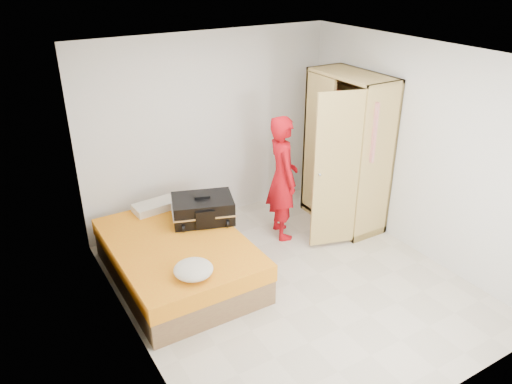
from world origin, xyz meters
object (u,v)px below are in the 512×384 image
bed (179,259)px  suitcase (203,209)px  person (282,178)px  wardrobe (345,156)px  round_cushion (193,270)px

bed → suitcase: 0.69m
person → suitcase: 1.13m
bed → person: bearing=8.1°
wardrobe → suitcase: size_ratio=2.39×
round_cushion → person: bearing=29.0°
suitcase → bed: bearing=-128.6°
wardrobe → person: wardrobe is taller
wardrobe → round_cushion: 2.78m
bed → wardrobe: wardrobe is taller
wardrobe → person: (-0.91, 0.15, -0.17)m
bed → round_cushion: (-0.12, -0.72, 0.33)m
bed → suitcase: size_ratio=2.30×
suitcase → wardrobe: bearing=12.7°
person → round_cushion: size_ratio=4.12×
round_cushion → wardrobe: bearing=16.9°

